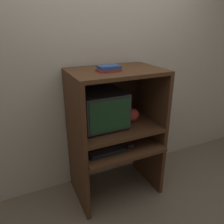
{
  "coord_description": "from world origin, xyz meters",
  "views": [
    {
      "loc": [
        -0.91,
        -1.55,
        1.8
      ],
      "look_at": [
        -0.04,
        0.3,
        0.97
      ],
      "focal_mm": 35.0,
      "sensor_mm": 36.0,
      "label": 1
    }
  ],
  "objects_px": {
    "keyboard": "(107,152)",
    "mouse": "(131,146)",
    "crt_monitor": "(101,108)",
    "snack_bag": "(131,115)",
    "book_stack": "(109,69)"
  },
  "relations": [
    {
      "from": "mouse",
      "to": "book_stack",
      "type": "bearing_deg",
      "value": 143.17
    },
    {
      "from": "mouse",
      "to": "book_stack",
      "type": "distance_m",
      "value": 0.81
    },
    {
      "from": "crt_monitor",
      "to": "snack_bag",
      "type": "height_order",
      "value": "crt_monitor"
    },
    {
      "from": "crt_monitor",
      "to": "keyboard",
      "type": "bearing_deg",
      "value": -99.66
    },
    {
      "from": "keyboard",
      "to": "snack_bag",
      "type": "distance_m",
      "value": 0.49
    },
    {
      "from": "keyboard",
      "to": "book_stack",
      "type": "height_order",
      "value": "book_stack"
    },
    {
      "from": "crt_monitor",
      "to": "mouse",
      "type": "distance_m",
      "value": 0.49
    },
    {
      "from": "book_stack",
      "to": "snack_bag",
      "type": "bearing_deg",
      "value": 12.18
    },
    {
      "from": "crt_monitor",
      "to": "snack_bag",
      "type": "xyz_separation_m",
      "value": [
        0.33,
        -0.03,
        -0.12
      ]
    },
    {
      "from": "crt_monitor",
      "to": "book_stack",
      "type": "distance_m",
      "value": 0.43
    },
    {
      "from": "keyboard",
      "to": "book_stack",
      "type": "xyz_separation_m",
      "value": [
        0.08,
        0.13,
        0.79
      ]
    },
    {
      "from": "crt_monitor",
      "to": "book_stack",
      "type": "xyz_separation_m",
      "value": [
        0.04,
        -0.1,
        0.42
      ]
    },
    {
      "from": "crt_monitor",
      "to": "snack_bag",
      "type": "bearing_deg",
      "value": -5.67
    },
    {
      "from": "keyboard",
      "to": "mouse",
      "type": "height_order",
      "value": "mouse"
    },
    {
      "from": "snack_bag",
      "to": "book_stack",
      "type": "xyz_separation_m",
      "value": [
        -0.29,
        -0.06,
        0.53
      ]
    }
  ]
}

